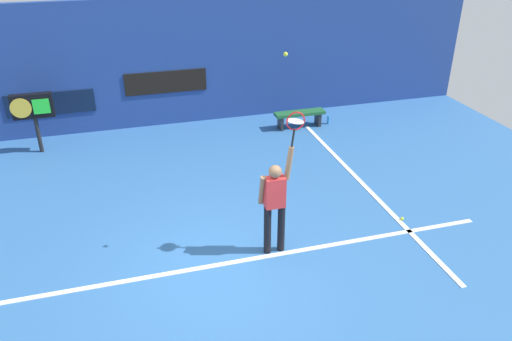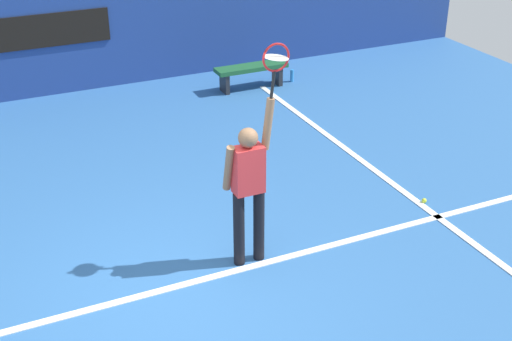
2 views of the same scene
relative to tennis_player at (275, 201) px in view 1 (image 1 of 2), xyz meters
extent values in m
plane|color=#2D609E|center=(-1.02, -0.29, -1.01)|extent=(18.00, 18.00, 0.00)
cube|color=navy|center=(-1.02, 6.57, 0.70)|extent=(18.00, 0.20, 3.42)
cube|color=black|center=(-1.02, 6.45, 0.21)|extent=(2.20, 0.03, 0.60)
cube|color=#0C1933|center=(-4.02, 6.45, -0.10)|extent=(2.20, 0.03, 0.60)
cube|color=white|center=(-1.02, -0.14, -1.01)|extent=(10.00, 0.10, 0.01)
cube|color=white|center=(2.63, 1.71, -1.01)|extent=(0.10, 7.00, 0.01)
cylinder|color=black|center=(-0.12, 0.00, -0.55)|extent=(0.13, 0.13, 0.92)
cylinder|color=black|center=(0.13, 0.00, -0.55)|extent=(0.13, 0.13, 0.92)
cube|color=red|center=(0.00, 0.00, 0.18)|extent=(0.34, 0.20, 0.55)
sphere|color=#8C6647|center=(0.00, 0.00, 0.57)|extent=(0.22, 0.22, 0.22)
cylinder|color=#8C6647|center=(0.23, 0.00, 0.69)|extent=(0.16, 0.09, 0.59)
cylinder|color=#8C6647|center=(-0.20, 0.08, 0.21)|extent=(0.09, 0.23, 0.58)
cylinder|color=black|center=(0.28, 0.00, 1.12)|extent=(0.07, 0.03, 0.30)
torus|color=red|center=(0.32, 0.00, 1.42)|extent=(0.35, 0.02, 0.35)
cylinder|color=silver|center=(0.32, 0.00, 1.42)|extent=(0.27, 0.27, 0.04)
sphere|color=#CCE033|center=(0.15, 0.07, 2.47)|extent=(0.07, 0.07, 0.07)
cylinder|color=black|center=(-4.32, 5.51, -0.56)|extent=(0.10, 0.10, 0.90)
cube|color=black|center=(-4.32, 5.51, 0.19)|extent=(0.95, 0.18, 0.60)
cylinder|color=gold|center=(-4.57, 5.41, 0.19)|extent=(0.48, 0.02, 0.48)
cube|color=#26D833|center=(-4.11, 5.41, 0.19)|extent=(0.38, 0.02, 0.36)
cube|color=#1E592D|center=(2.42, 5.26, -0.60)|extent=(1.40, 0.36, 0.08)
cube|color=#262628|center=(1.87, 5.26, -0.83)|extent=(0.08, 0.32, 0.37)
cube|color=#262628|center=(2.97, 5.26, -0.83)|extent=(0.08, 0.32, 0.37)
cylinder|color=#338CD8|center=(3.29, 5.26, -0.89)|extent=(0.07, 0.07, 0.24)
sphere|color=#CCE033|center=(2.70, 0.25, -0.98)|extent=(0.07, 0.07, 0.07)
camera|label=1|loc=(-2.30, -6.92, 4.37)|focal=35.38mm
camera|label=2|loc=(-2.79, -6.24, 3.66)|focal=49.10mm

